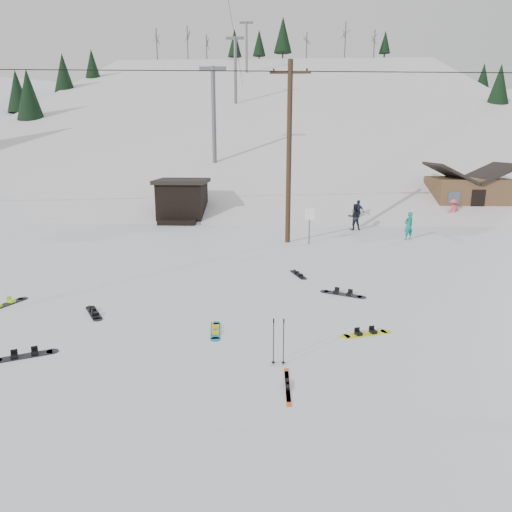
{
  "coord_description": "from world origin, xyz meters",
  "views": [
    {
      "loc": [
        1.51,
        -9.6,
        4.98
      ],
      "look_at": [
        0.78,
        5.05,
        1.4
      ],
      "focal_mm": 32.0,
      "sensor_mm": 36.0,
      "label": 1
    }
  ],
  "objects_px": {
    "hero_snowboard": "(215,330)",
    "utility_pole": "(289,151)",
    "hero_skis": "(287,385)",
    "cabin": "(466,195)"
  },
  "relations": [
    {
      "from": "utility_pole",
      "to": "hero_skis",
      "type": "bearing_deg",
      "value": -90.99
    },
    {
      "from": "utility_pole",
      "to": "cabin",
      "type": "xyz_separation_m",
      "value": [
        13.0,
        10.0,
        -3.2
      ]
    },
    {
      "from": "cabin",
      "to": "hero_snowboard",
      "type": "xyz_separation_m",
      "value": [
        -15.18,
        -21.99,
        -1.46
      ]
    },
    {
      "from": "utility_pole",
      "to": "hero_skis",
      "type": "relative_size",
      "value": 5.75
    },
    {
      "from": "utility_pole",
      "to": "hero_snowboard",
      "type": "height_order",
      "value": "utility_pole"
    },
    {
      "from": "hero_snowboard",
      "to": "utility_pole",
      "type": "bearing_deg",
      "value": -17.77
    },
    {
      "from": "cabin",
      "to": "hero_skis",
      "type": "relative_size",
      "value": 3.44
    },
    {
      "from": "utility_pole",
      "to": "hero_skis",
      "type": "height_order",
      "value": "utility_pole"
    },
    {
      "from": "cabin",
      "to": "hero_snowboard",
      "type": "height_order",
      "value": "cabin"
    },
    {
      "from": "utility_pole",
      "to": "cabin",
      "type": "height_order",
      "value": "utility_pole"
    }
  ]
}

